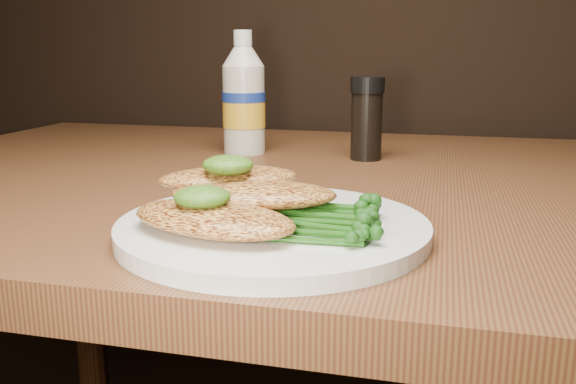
# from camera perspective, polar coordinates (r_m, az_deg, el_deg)

# --- Properties ---
(plate) EXTENTS (0.26, 0.26, 0.01)m
(plate) POSITION_cam_1_polar(r_m,az_deg,el_deg) (0.52, -1.38, -3.37)
(plate) COLOR silver
(plate) RESTS_ON dining_table
(chicken_front) EXTENTS (0.16, 0.11, 0.02)m
(chicken_front) POSITION_cam_1_polar(r_m,az_deg,el_deg) (0.49, -6.96, -2.46)
(chicken_front) COLOR gold
(chicken_front) RESTS_ON plate
(chicken_mid) EXTENTS (0.15, 0.09, 0.02)m
(chicken_mid) POSITION_cam_1_polar(r_m,az_deg,el_deg) (0.53, -3.21, -0.22)
(chicken_mid) COLOR gold
(chicken_mid) RESTS_ON plate
(chicken_back) EXTENTS (0.14, 0.12, 0.02)m
(chicken_back) POSITION_cam_1_polar(r_m,az_deg,el_deg) (0.56, -5.49, 1.31)
(chicken_back) COLOR gold
(chicken_back) RESTS_ON plate
(pesto_front) EXTENTS (0.05, 0.04, 0.02)m
(pesto_front) POSITION_cam_1_polar(r_m,az_deg,el_deg) (0.49, -7.95, -0.45)
(pesto_front) COLOR black
(pesto_front) RESTS_ON chicken_front
(pesto_back) EXTENTS (0.05, 0.05, 0.02)m
(pesto_back) POSITION_cam_1_polar(r_m,az_deg,el_deg) (0.54, -5.58, 2.51)
(pesto_back) COLOR black
(pesto_back) RESTS_ON chicken_back
(broccolini_bundle) EXTENTS (0.16, 0.14, 0.02)m
(broccolini_bundle) POSITION_cam_1_polar(r_m,az_deg,el_deg) (0.50, 2.83, -2.18)
(broccolini_bundle) COLOR #1A4A10
(broccolini_bundle) RESTS_ON plate
(mayo_bottle) EXTENTS (0.08, 0.08, 0.18)m
(mayo_bottle) POSITION_cam_1_polar(r_m,az_deg,el_deg) (0.92, -4.12, 9.15)
(mayo_bottle) COLOR beige
(mayo_bottle) RESTS_ON dining_table
(pepper_grinder) EXTENTS (0.05, 0.05, 0.12)m
(pepper_grinder) POSITION_cam_1_polar(r_m,az_deg,el_deg) (0.88, 7.29, 6.75)
(pepper_grinder) COLOR black
(pepper_grinder) RESTS_ON dining_table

